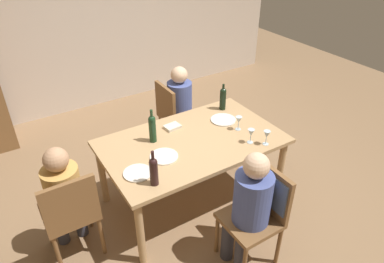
% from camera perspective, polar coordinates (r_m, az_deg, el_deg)
% --- Properties ---
extents(ground_plane, '(10.00, 10.00, 0.00)m').
position_cam_1_polar(ground_plane, '(3.91, -0.00, -10.66)').
color(ground_plane, '#846647').
extents(rear_room_partition, '(6.40, 0.12, 2.70)m').
position_cam_1_polar(rear_room_partition, '(5.53, -15.98, 17.42)').
color(rear_room_partition, beige).
rests_on(rear_room_partition, ground_plane).
extents(dining_table, '(1.75, 1.06, 0.76)m').
position_cam_1_polar(dining_table, '(3.48, -0.00, -2.50)').
color(dining_table, tan).
rests_on(dining_table, ground_plane).
extents(chair_near, '(0.46, 0.44, 0.92)m').
position_cam_1_polar(chair_near, '(3.04, 11.40, -11.34)').
color(chair_near, brown).
rests_on(chair_near, ground_plane).
extents(chair_left_end, '(0.44, 0.44, 0.92)m').
position_cam_1_polar(chair_left_end, '(3.17, -19.15, -12.17)').
color(chair_left_end, brown).
rests_on(chair_left_end, ground_plane).
extents(chair_far_right, '(0.44, 0.44, 0.92)m').
position_cam_1_polar(chair_far_right, '(4.36, -2.96, 3.01)').
color(chair_far_right, brown).
rests_on(chair_far_right, ground_plane).
extents(person_woman_host, '(0.36, 0.31, 1.14)m').
position_cam_1_polar(person_woman_host, '(2.92, 9.31, -11.58)').
color(person_woman_host, '#33333D').
rests_on(person_woman_host, ground_plane).
extents(person_man_bearded, '(0.30, 0.34, 1.12)m').
position_cam_1_polar(person_man_bearded, '(3.18, -20.07, -9.42)').
color(person_man_bearded, '#33333D').
rests_on(person_man_bearded, ground_plane).
extents(person_man_guest, '(0.35, 0.30, 1.12)m').
position_cam_1_polar(person_man_guest, '(4.35, -1.71, 4.74)').
color(person_man_guest, '#33333D').
rests_on(person_man_guest, ground_plane).
extents(wine_bottle_tall_green, '(0.07, 0.07, 0.35)m').
position_cam_1_polar(wine_bottle_tall_green, '(3.36, -6.46, 0.62)').
color(wine_bottle_tall_green, '#19381E').
rests_on(wine_bottle_tall_green, dining_table).
extents(wine_bottle_dark_red, '(0.07, 0.07, 0.31)m').
position_cam_1_polar(wine_bottle_dark_red, '(3.93, 5.04, 5.45)').
color(wine_bottle_dark_red, black).
rests_on(wine_bottle_dark_red, dining_table).
extents(wine_bottle_short_olive, '(0.07, 0.07, 0.33)m').
position_cam_1_polar(wine_bottle_short_olive, '(2.85, -6.24, -6.30)').
color(wine_bottle_short_olive, black).
rests_on(wine_bottle_short_olive, dining_table).
extents(wine_glass_near_left, '(0.07, 0.07, 0.15)m').
position_cam_1_polar(wine_glass_near_left, '(3.58, 7.60, 1.80)').
color(wine_glass_near_left, silver).
rests_on(wine_glass_near_left, dining_table).
extents(wine_glass_centre, '(0.07, 0.07, 0.15)m').
position_cam_1_polar(wine_glass_centre, '(3.40, 12.06, -0.54)').
color(wine_glass_centre, silver).
rests_on(wine_glass_centre, dining_table).
extents(wine_glass_near_right, '(0.07, 0.07, 0.15)m').
position_cam_1_polar(wine_glass_near_right, '(3.39, 9.57, -0.27)').
color(wine_glass_near_right, silver).
rests_on(wine_glass_near_right, dining_table).
extents(dinner_plate_host, '(0.27, 0.27, 0.01)m').
position_cam_1_polar(dinner_plate_host, '(3.77, 5.10, 1.91)').
color(dinner_plate_host, silver).
rests_on(dinner_plate_host, dining_table).
extents(dinner_plate_guest_left, '(0.26, 0.26, 0.01)m').
position_cam_1_polar(dinner_plate_guest_left, '(3.22, -4.60, -4.06)').
color(dinner_plate_guest_left, white).
rests_on(dinner_plate_guest_left, dining_table).
extents(dinner_plate_guest_right, '(0.25, 0.25, 0.01)m').
position_cam_1_polar(dinner_plate_guest_right, '(3.05, -8.83, -6.68)').
color(dinner_plate_guest_right, silver).
rests_on(dinner_plate_guest_right, dining_table).
extents(folded_napkin, '(0.17, 0.13, 0.03)m').
position_cam_1_polar(folded_napkin, '(3.63, -3.20, 0.79)').
color(folded_napkin, beige).
rests_on(folded_napkin, dining_table).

